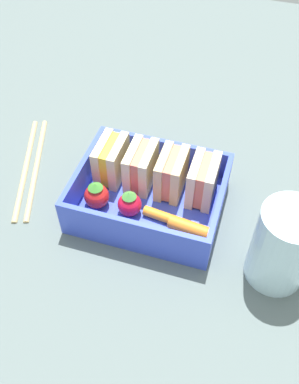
# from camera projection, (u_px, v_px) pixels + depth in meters

# --- Properties ---
(ground_plane) EXTENTS (1.20, 1.20, 0.02)m
(ground_plane) POSITION_uv_depth(u_px,v_px,m) (150.00, 212.00, 0.53)
(ground_plane) COLOR #53605F
(bento_tray) EXTENTS (0.17, 0.14, 0.01)m
(bento_tray) POSITION_uv_depth(u_px,v_px,m) (150.00, 203.00, 0.52)
(bento_tray) COLOR blue
(bento_tray) RESTS_ON ground_plane
(bento_rim) EXTENTS (0.17, 0.14, 0.04)m
(bento_rim) POSITION_uv_depth(u_px,v_px,m) (150.00, 189.00, 0.50)
(bento_rim) COLOR blue
(bento_rim) RESTS_ON bento_tray
(sandwich_left) EXTENTS (0.03, 0.05, 0.05)m
(sandwich_left) POSITION_uv_depth(u_px,v_px,m) (111.00, 160.00, 0.52)
(sandwich_left) COLOR beige
(sandwich_left) RESTS_ON bento_tray
(sandwich_center_left) EXTENTS (0.03, 0.05, 0.05)m
(sandwich_center_left) POSITION_uv_depth(u_px,v_px,m) (141.00, 167.00, 0.51)
(sandwich_center_left) COLOR beige
(sandwich_center_left) RESTS_ON bento_tray
(sandwich_center) EXTENTS (0.03, 0.05, 0.05)m
(sandwich_center) POSITION_uv_depth(u_px,v_px,m) (171.00, 173.00, 0.50)
(sandwich_center) COLOR #D6B47D
(sandwich_center) RESTS_ON bento_tray
(sandwich_center_right) EXTENTS (0.03, 0.05, 0.05)m
(sandwich_center_right) POSITION_uv_depth(u_px,v_px,m) (203.00, 180.00, 0.50)
(sandwich_center_right) COLOR beige
(sandwich_center_right) RESTS_ON bento_tray
(strawberry_far_left) EXTENTS (0.03, 0.03, 0.04)m
(strawberry_far_left) POSITION_uv_depth(u_px,v_px,m) (97.00, 195.00, 0.50)
(strawberry_far_left) COLOR red
(strawberry_far_left) RESTS_ON bento_tray
(strawberry_left) EXTENTS (0.03, 0.03, 0.03)m
(strawberry_left) POSITION_uv_depth(u_px,v_px,m) (130.00, 204.00, 0.49)
(strawberry_left) COLOR red
(strawberry_left) RESTS_ON bento_tray
(carrot_stick_left) EXTENTS (0.05, 0.02, 0.01)m
(carrot_stick_left) POSITION_uv_depth(u_px,v_px,m) (162.00, 216.00, 0.49)
(carrot_stick_left) COLOR orange
(carrot_stick_left) RESTS_ON bento_tray
(carrot_stick_far_left) EXTENTS (0.05, 0.02, 0.02)m
(carrot_stick_far_left) POSITION_uv_depth(u_px,v_px,m) (191.00, 228.00, 0.47)
(carrot_stick_far_left) COLOR orange
(carrot_stick_far_left) RESTS_ON bento_tray
(chopstick_pair) EXTENTS (0.08, 0.18, 0.01)m
(chopstick_pair) POSITION_uv_depth(u_px,v_px,m) (31.00, 166.00, 0.56)
(chopstick_pair) COLOR tan
(chopstick_pair) RESTS_ON ground_plane
(drinking_glass) EXTENTS (0.06, 0.06, 0.10)m
(drinking_glass) POSITION_uv_depth(u_px,v_px,m) (283.00, 246.00, 0.42)
(drinking_glass) COLOR silver
(drinking_glass) RESTS_ON ground_plane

